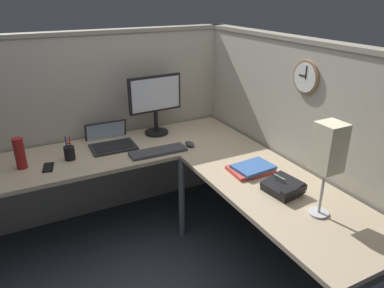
# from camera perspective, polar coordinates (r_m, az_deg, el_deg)

# --- Properties ---
(ground_plane) EXTENTS (6.80, 6.80, 0.00)m
(ground_plane) POSITION_cam_1_polar(r_m,az_deg,el_deg) (2.93, -3.09, -16.50)
(ground_plane) COLOR #383D47
(cubicle_wall_back) EXTENTS (2.57, 0.12, 1.58)m
(cubicle_wall_back) POSITION_cam_1_polar(r_m,az_deg,el_deg) (3.18, -15.98, 2.46)
(cubicle_wall_back) COLOR #A8A393
(cubicle_wall_back) RESTS_ON ground
(cubicle_wall_right) EXTENTS (0.12, 2.37, 1.58)m
(cubicle_wall_right) POSITION_cam_1_polar(r_m,az_deg,el_deg) (2.74, 15.73, -0.80)
(cubicle_wall_right) COLOR #A8A393
(cubicle_wall_right) RESTS_ON ground
(desk) EXTENTS (2.35, 2.15, 0.73)m
(desk) POSITION_cam_1_polar(r_m,az_deg,el_deg) (2.49, -6.02, -6.77)
(desk) COLOR tan
(desk) RESTS_ON ground
(monitor) EXTENTS (0.46, 0.20, 0.50)m
(monitor) POSITION_cam_1_polar(r_m,az_deg,el_deg) (3.03, -5.80, 6.84)
(monitor) COLOR black
(monitor) RESTS_ON desk
(laptop) EXTENTS (0.35, 0.39, 0.22)m
(laptop) POSITION_cam_1_polar(r_m,az_deg,el_deg) (2.96, -12.79, 0.50)
(laptop) COLOR #232326
(laptop) RESTS_ON desk
(keyboard) EXTENTS (0.43, 0.15, 0.02)m
(keyboard) POSITION_cam_1_polar(r_m,az_deg,el_deg) (2.74, -5.37, -1.17)
(keyboard) COLOR #38383D
(keyboard) RESTS_ON desk
(computer_mouse) EXTENTS (0.06, 0.10, 0.03)m
(computer_mouse) POSITION_cam_1_polar(r_m,az_deg,el_deg) (2.85, -0.36, 0.01)
(computer_mouse) COLOR #38383D
(computer_mouse) RESTS_ON desk
(pen_cup) EXTENTS (0.08, 0.08, 0.18)m
(pen_cup) POSITION_cam_1_polar(r_m,az_deg,el_deg) (2.76, -18.75, -1.31)
(pen_cup) COLOR black
(pen_cup) RESTS_ON desk
(cell_phone) EXTENTS (0.10, 0.15, 0.01)m
(cell_phone) POSITION_cam_1_polar(r_m,az_deg,el_deg) (2.69, -21.70, -3.43)
(cell_phone) COLOR black
(cell_phone) RESTS_ON desk
(thermos_flask) EXTENTS (0.07, 0.07, 0.22)m
(thermos_flask) POSITION_cam_1_polar(r_m,az_deg,el_deg) (2.73, -25.50, -1.34)
(thermos_flask) COLOR maroon
(thermos_flask) RESTS_ON desk
(office_phone) EXTENTS (0.21, 0.23, 0.11)m
(office_phone) POSITION_cam_1_polar(r_m,az_deg,el_deg) (2.26, 14.22, -6.67)
(office_phone) COLOR black
(office_phone) RESTS_ON desk
(book_stack) EXTENTS (0.30, 0.23, 0.04)m
(book_stack) POSITION_cam_1_polar(r_m,az_deg,el_deg) (2.48, 9.38, -3.85)
(book_stack) COLOR #BF3F38
(book_stack) RESTS_ON desk
(desk_lamp_paper) EXTENTS (0.13, 0.13, 0.53)m
(desk_lamp_paper) POSITION_cam_1_polar(r_m,az_deg,el_deg) (1.97, 20.72, -0.91)
(desk_lamp_paper) COLOR #B7BABF
(desk_lamp_paper) RESTS_ON desk
(wall_clock) EXTENTS (0.04, 0.22, 0.22)m
(wall_clock) POSITION_cam_1_polar(r_m,az_deg,el_deg) (2.48, 17.59, 9.97)
(wall_clock) COLOR olive
(pinned_note_leftmost) EXTENTS (0.09, 0.00, 0.10)m
(pinned_note_leftmost) POSITION_cam_1_polar(r_m,az_deg,el_deg) (3.17, -7.39, 8.56)
(pinned_note_leftmost) COLOR #99B7E5
(pinned_note_middle) EXTENTS (0.07, 0.00, 0.08)m
(pinned_note_middle) POSITION_cam_1_polar(r_m,az_deg,el_deg) (3.20, -5.20, 10.08)
(pinned_note_middle) COLOR #99B7E5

